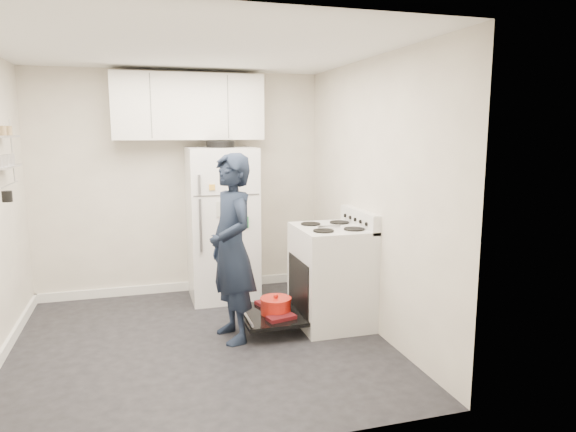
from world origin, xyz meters
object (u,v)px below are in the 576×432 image
object	(u,v)px
electric_range	(330,276)
person	(232,248)
refrigerator	(222,223)
open_oven_door	(273,310)

from	to	relation	value
electric_range	person	world-z (taller)	person
refrigerator	electric_range	bearing A→B (deg)	-52.10
open_oven_door	person	xyz separation A→B (m)	(-0.39, -0.10, 0.64)
electric_range	refrigerator	size ratio (longest dim) A/B	0.63
electric_range	refrigerator	bearing A→B (deg)	127.90
electric_range	open_oven_door	size ratio (longest dim) A/B	1.53
electric_range	person	distance (m)	1.03
electric_range	refrigerator	world-z (taller)	refrigerator
refrigerator	person	world-z (taller)	refrigerator
electric_range	open_oven_door	world-z (taller)	electric_range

